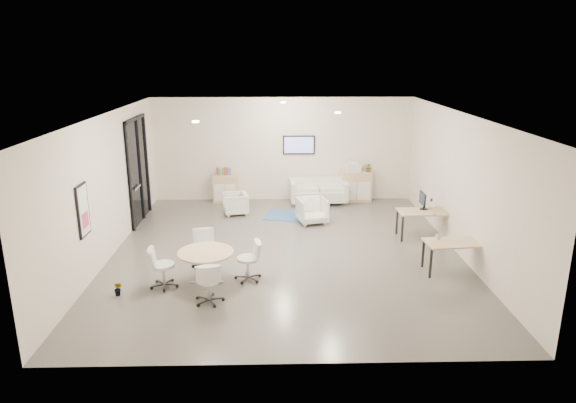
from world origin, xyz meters
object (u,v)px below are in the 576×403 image
(sideboard_left, at_px, (225,188))
(desk_front, at_px, (457,245))
(armchair_left, at_px, (235,203))
(desk_rear, at_px, (425,214))
(loveseat, at_px, (318,192))
(armchair_right, at_px, (312,209))
(round_table, at_px, (206,256))
(sideboard_right, at_px, (356,186))

(sideboard_left, height_order, desk_front, sideboard_left)
(armchair_left, height_order, desk_rear, desk_rear)
(loveseat, bearing_deg, armchair_right, -101.68)
(loveseat, distance_m, armchair_left, 2.70)
(desk_front, bearing_deg, loveseat, 110.06)
(armchair_left, bearing_deg, desk_front, 37.16)
(loveseat, bearing_deg, desk_front, -67.12)
(sideboard_left, bearing_deg, round_table, -88.46)
(round_table, bearing_deg, loveseat, 64.51)
(sideboard_left, height_order, loveseat, sideboard_left)
(armchair_left, xyz_separation_m, desk_rear, (4.89, -2.08, 0.28))
(loveseat, xyz_separation_m, round_table, (-2.72, -5.71, 0.25))
(desk_rear, height_order, desk_front, desk_rear)
(round_table, bearing_deg, sideboard_left, 91.54)
(desk_front, relative_size, round_table, 1.22)
(armchair_left, bearing_deg, sideboard_right, 96.49)
(desk_rear, relative_size, round_table, 1.21)
(loveseat, bearing_deg, desk_rear, -54.94)
(armchair_left, height_order, round_table, armchair_left)
(sideboard_left, height_order, desk_rear, sideboard_left)
(armchair_right, distance_m, round_table, 4.48)
(sideboard_left, relative_size, armchair_left, 1.25)
(armchair_left, distance_m, desk_rear, 5.32)
(armchair_right, height_order, desk_rear, armchair_right)
(sideboard_left, relative_size, desk_front, 0.62)
(sideboard_right, distance_m, armchair_right, 2.60)
(armchair_left, relative_size, desk_rear, 0.50)
(armchair_right, bearing_deg, armchair_left, 144.90)
(armchair_left, xyz_separation_m, desk_front, (4.96, -4.20, 0.27))
(armchair_right, distance_m, desk_front, 4.37)
(armchair_left, xyz_separation_m, armchair_right, (2.16, -0.85, 0.04))
(sideboard_right, height_order, loveseat, sideboard_right)
(armchair_left, bearing_deg, round_table, -15.58)
(armchair_right, bearing_deg, desk_rear, -37.81)
(sideboard_right, distance_m, armchair_left, 3.89)
(sideboard_right, relative_size, round_table, 0.85)
(sideboard_left, xyz_separation_m, armchair_right, (2.56, -2.15, -0.04))
(armchair_right, xyz_separation_m, round_table, (-2.40, -3.77, 0.22))
(loveseat, bearing_deg, sideboard_left, 173.50)
(armchair_left, bearing_deg, desk_rear, 54.40)
(armchair_right, relative_size, round_table, 0.68)
(sideboard_right, bearing_deg, loveseat, -171.31)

